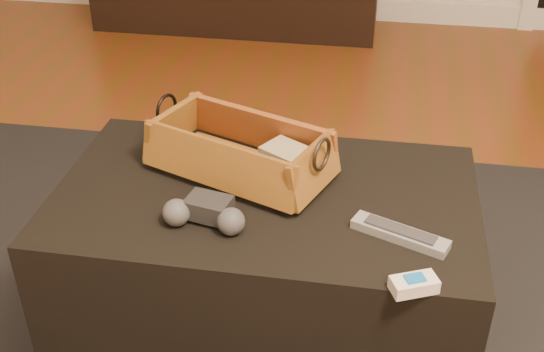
% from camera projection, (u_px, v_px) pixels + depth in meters
% --- Properties ---
extents(baseboard, '(5.00, 0.04, 0.12)m').
position_uv_depth(baseboard, '(371.00, 9.00, 3.88)').
color(baseboard, white).
rests_on(baseboard, floor).
extents(area_rug, '(2.60, 2.00, 0.01)m').
position_uv_depth(area_rug, '(263.00, 337.00, 1.80)').
color(area_rug, black).
rests_on(area_rug, floor).
extents(ottoman, '(1.00, 0.60, 0.42)m').
position_uv_depth(ottoman, '(266.00, 261.00, 1.73)').
color(ottoman, black).
rests_on(ottoman, area_rug).
extents(tv_remote, '(0.24, 0.11, 0.02)m').
position_uv_depth(tv_remote, '(229.00, 162.00, 1.68)').
color(tv_remote, black).
rests_on(tv_remote, wicker_basket).
extents(cloth_bundle, '(0.15, 0.14, 0.07)m').
position_uv_depth(cloth_bundle, '(289.00, 161.00, 1.64)').
color(cloth_bundle, tan).
rests_on(cloth_bundle, wicker_basket).
extents(wicker_basket, '(0.50, 0.38, 0.16)m').
position_uv_depth(wicker_basket, '(240.00, 153.00, 1.66)').
color(wicker_basket, '#B27528').
rests_on(wicker_basket, ottoman).
extents(game_controller, '(0.19, 0.12, 0.06)m').
position_uv_depth(game_controller, '(206.00, 213.00, 1.49)').
color(game_controller, '#242426').
rests_on(game_controller, ottoman).
extents(silver_remote, '(0.22, 0.13, 0.02)m').
position_uv_depth(silver_remote, '(400.00, 234.00, 1.46)').
color(silver_remote, '#97999E').
rests_on(silver_remote, ottoman).
extents(cream_gadget, '(0.10, 0.08, 0.03)m').
position_uv_depth(cream_gadget, '(414.00, 284.00, 1.31)').
color(cream_gadget, white).
rests_on(cream_gadget, ottoman).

